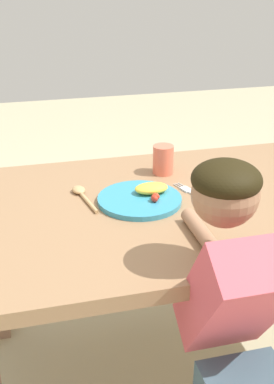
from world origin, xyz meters
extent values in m
plane|color=#B5AC89|center=(0.00, 0.00, 0.00)|extent=(8.00, 8.00, 0.00)
cube|color=#926D4B|center=(0.00, 0.00, 0.65)|extent=(1.41, 0.86, 0.04)
cylinder|color=teal|center=(-0.11, 0.03, 0.68)|extent=(0.27, 0.27, 0.02)
ellipsoid|color=yellow|center=(-0.06, 0.05, 0.71)|extent=(0.11, 0.07, 0.03)
ellipsoid|color=red|center=(-0.07, -0.01, 0.70)|extent=(0.03, 0.03, 0.02)
ellipsoid|color=red|center=(-0.06, 0.00, 0.70)|extent=(0.03, 0.03, 0.02)
cube|color=silver|center=(0.09, -0.01, 0.68)|extent=(0.06, 0.13, 0.01)
cube|color=silver|center=(0.07, 0.07, 0.68)|extent=(0.04, 0.05, 0.01)
cylinder|color=silver|center=(0.06, 0.11, 0.68)|extent=(0.01, 0.04, 0.00)
cylinder|color=silver|center=(0.05, 0.11, 0.68)|extent=(0.01, 0.04, 0.00)
cylinder|color=silver|center=(0.05, 0.11, 0.68)|extent=(0.01, 0.04, 0.00)
cylinder|color=tan|center=(-0.26, 0.05, 0.68)|extent=(0.04, 0.14, 0.01)
ellipsoid|color=tan|center=(-0.28, 0.14, 0.69)|extent=(0.05, 0.06, 0.02)
cylinder|color=#ED6B50|center=(0.03, 0.23, 0.73)|extent=(0.07, 0.07, 0.10)
cube|color=#CC4C59|center=(0.00, -0.46, 0.65)|extent=(0.20, 0.30, 0.37)
sphere|color=#9E7051|center=(0.00, -0.36, 0.87)|extent=(0.16, 0.16, 0.16)
ellipsoid|color=black|center=(0.00, -0.36, 0.91)|extent=(0.17, 0.17, 0.09)
cylinder|color=#9E7051|center=(0.00, -0.25, 0.70)|extent=(0.04, 0.24, 0.04)
camera|label=1|loc=(-0.46, -1.32, 1.37)|focal=46.22mm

